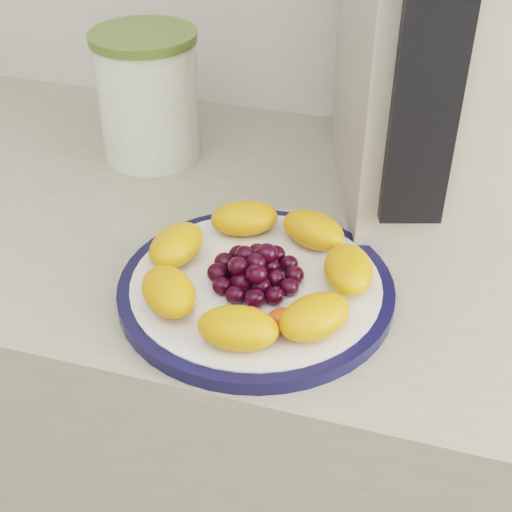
% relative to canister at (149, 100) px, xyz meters
% --- Properties ---
extents(counter, '(3.50, 0.60, 0.90)m').
position_rel_canister_xyz_m(counter, '(0.21, -0.11, -0.53)').
color(counter, '#ABA48C').
rests_on(counter, floor).
extents(cabinet_face, '(3.48, 0.58, 0.84)m').
position_rel_canister_xyz_m(cabinet_face, '(0.21, -0.11, -0.56)').
color(cabinet_face, '#9D7457').
rests_on(cabinet_face, floor).
extents(plate_rim, '(0.29, 0.29, 0.01)m').
position_rel_canister_xyz_m(plate_rim, '(0.23, -0.26, -0.07)').
color(plate_rim, '#101136').
rests_on(plate_rim, counter).
extents(plate_face, '(0.26, 0.26, 0.02)m').
position_rel_canister_xyz_m(plate_face, '(0.23, -0.26, -0.07)').
color(plate_face, white).
rests_on(plate_face, counter).
extents(canister, '(0.16, 0.16, 0.16)m').
position_rel_canister_xyz_m(canister, '(0.00, 0.00, 0.00)').
color(canister, '#587122').
rests_on(canister, counter).
extents(canister_lid, '(0.17, 0.17, 0.01)m').
position_rel_canister_xyz_m(canister_lid, '(0.00, 0.00, 0.09)').
color(canister_lid, '#576D2D').
rests_on(canister_lid, canister).
extents(appliance_body, '(0.30, 0.36, 0.39)m').
position_rel_canister_xyz_m(appliance_body, '(0.38, 0.02, 0.11)').
color(appliance_body, '#ACA493').
rests_on(appliance_body, counter).
extents(appliance_panel, '(0.07, 0.04, 0.29)m').
position_rel_canister_xyz_m(appliance_panel, '(0.37, -0.15, 0.12)').
color(appliance_panel, black).
rests_on(appliance_panel, appliance_body).
extents(fruit_plate, '(0.25, 0.25, 0.04)m').
position_rel_canister_xyz_m(fruit_plate, '(0.23, -0.26, -0.05)').
color(fruit_plate, orange).
rests_on(fruit_plate, plate_face).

